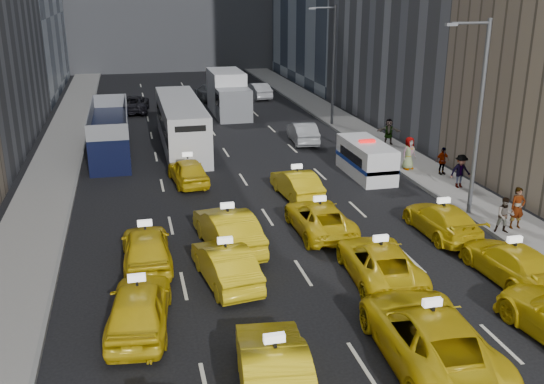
{
  "coord_description": "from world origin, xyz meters",
  "views": [
    {
      "loc": [
        -5.95,
        -11.85,
        10.27
      ],
      "look_at": [
        -0.3,
        11.79,
        2.0
      ],
      "focal_mm": 40.0,
      "sensor_mm": 36.0,
      "label": 1
    }
  ],
  "objects_px": {
    "double_decker": "(110,132)",
    "box_truck": "(228,94)",
    "nypd_van": "(366,160)",
    "pedestrian_0": "(517,208)",
    "city_bus": "(181,124)"
  },
  "relations": [
    {
      "from": "pedestrian_0",
      "to": "box_truck",
      "type": "bearing_deg",
      "value": 108.32
    },
    {
      "from": "double_decker",
      "to": "box_truck",
      "type": "xyz_separation_m",
      "value": [
        9.49,
        10.96,
        0.27
      ]
    },
    {
      "from": "pedestrian_0",
      "to": "double_decker",
      "type": "bearing_deg",
      "value": 137.56
    },
    {
      "from": "box_truck",
      "to": "pedestrian_0",
      "type": "relative_size",
      "value": 4.29
    },
    {
      "from": "double_decker",
      "to": "box_truck",
      "type": "relative_size",
      "value": 1.29
    },
    {
      "from": "box_truck",
      "to": "pedestrian_0",
      "type": "xyz_separation_m",
      "value": [
        8.02,
        -28.49,
        -0.66
      ]
    },
    {
      "from": "box_truck",
      "to": "double_decker",
      "type": "bearing_deg",
      "value": -138.7
    },
    {
      "from": "double_decker",
      "to": "pedestrian_0",
      "type": "bearing_deg",
      "value": -46.69
    },
    {
      "from": "double_decker",
      "to": "city_bus",
      "type": "height_order",
      "value": "city_bus"
    },
    {
      "from": "nypd_van",
      "to": "city_bus",
      "type": "height_order",
      "value": "city_bus"
    },
    {
      "from": "nypd_van",
      "to": "box_truck",
      "type": "xyz_separation_m",
      "value": [
        -4.68,
        19.19,
        0.79
      ]
    },
    {
      "from": "nypd_van",
      "to": "box_truck",
      "type": "distance_m",
      "value": 19.77
    },
    {
      "from": "double_decker",
      "to": "city_bus",
      "type": "xyz_separation_m",
      "value": [
        4.6,
        0.77,
        0.09
      ]
    },
    {
      "from": "nypd_van",
      "to": "pedestrian_0",
      "type": "bearing_deg",
      "value": -78.25
    },
    {
      "from": "nypd_van",
      "to": "pedestrian_0",
      "type": "height_order",
      "value": "nypd_van"
    }
  ]
}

